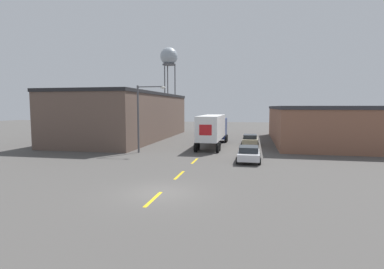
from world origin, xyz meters
name	(u,v)px	position (x,y,z in m)	size (l,w,h in m)	color
ground_plane	(160,193)	(0.00, 0.00, 0.00)	(160.00, 160.00, 0.00)	#4C4947
road_centerline	(179,175)	(0.00, 4.50, 0.00)	(0.20, 14.06, 0.01)	gold
warehouse_left	(128,116)	(-13.54, 26.69, 3.45)	(11.52, 27.31, 6.89)	brown
warehouse_right	(325,124)	(14.63, 27.28, 2.48)	(13.70, 22.82, 4.95)	brown
semi_truck	(213,128)	(0.30, 20.74, 2.27)	(2.68, 12.59, 3.84)	navy
parked_car_right_far	(250,140)	(4.76, 22.38, 0.73)	(2.07, 4.32, 1.38)	tan
parked_car_right_mid	(249,153)	(4.76, 10.88, 0.73)	(2.07, 4.32, 1.38)	silver
water_tower	(169,58)	(-16.46, 59.89, 17.37)	(4.49, 4.49, 20.06)	#47474C
street_lamp	(142,113)	(-6.36, 13.90, 4.22)	(3.14, 0.32, 7.07)	#4C4C51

